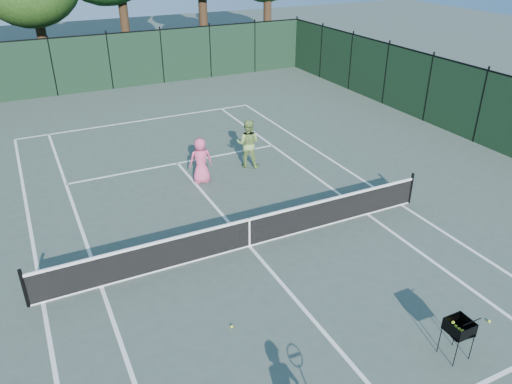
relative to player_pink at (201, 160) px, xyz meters
name	(u,v)px	position (x,y,z in m)	size (l,w,h in m)	color
ground	(249,246)	(-0.27, -4.47, -0.82)	(90.00, 90.00, 0.00)	#404E44
sideline_doubles_left	(43,302)	(-5.75, -4.47, -0.82)	(0.10, 23.77, 0.01)	white
sideline_doubles_right	(401,205)	(5.22, -4.47, -0.82)	(0.10, 23.77, 0.01)	white
sideline_singles_left	(101,286)	(-4.38, -4.47, -0.82)	(0.10, 23.77, 0.01)	white
sideline_singles_right	(367,214)	(3.85, -4.47, -0.82)	(0.10, 23.77, 0.01)	white
baseline_far	(141,121)	(-0.27, 7.41, -0.82)	(10.97, 0.10, 0.01)	white
service_line_far	(178,163)	(-0.27, 1.93, -0.82)	(8.23, 0.10, 0.01)	white
center_service_line	(249,246)	(-0.27, -4.47, -0.82)	(0.10, 12.80, 0.01)	white
tennis_net	(249,232)	(-0.27, -4.47, -0.35)	(11.69, 0.09, 1.06)	black
fence_far	(110,62)	(-0.27, 13.53, 0.68)	(24.00, 0.05, 3.00)	black
player_pink	(201,160)	(0.00, 0.00, 0.00)	(0.89, 0.66, 1.65)	#D44A76
player_green	(248,143)	(2.05, 0.49, 0.10)	(1.13, 1.08, 1.85)	#7FA251
ball_hopper	(459,327)	(1.78, -10.06, -0.05)	(0.53, 0.53, 0.93)	black
loose_ball_near_cart	(489,321)	(3.27, -9.69, -0.79)	(0.07, 0.07, 0.07)	#CFF331
loose_ball_midcourt	(232,327)	(-2.04, -7.27, -0.79)	(0.07, 0.07, 0.07)	yellow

